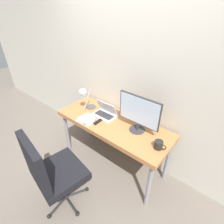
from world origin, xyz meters
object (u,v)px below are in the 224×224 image
(laptop, at_px, (105,113))
(desk_lamp, at_px, (85,96))
(book_stack, at_px, (86,120))
(mug, at_px, (159,145))
(office_chair, at_px, (51,171))
(monitor, at_px, (139,112))

(laptop, height_order, desk_lamp, desk_lamp)
(book_stack, height_order, mug, mug)
(laptop, xyz_separation_m, book_stack, (-0.10, -0.26, -0.02))
(mug, bearing_deg, book_stack, -171.29)
(book_stack, xyz_separation_m, mug, (0.98, 0.15, 0.02))
(office_chair, bearing_deg, laptop, 94.94)
(monitor, relative_size, mug, 3.92)
(desk_lamp, bearing_deg, mug, -1.96)
(laptop, relative_size, office_chair, 0.30)
(monitor, distance_m, mug, 0.43)
(laptop, bearing_deg, monitor, 1.47)
(desk_lamp, bearing_deg, laptop, 12.98)
(laptop, distance_m, monitor, 0.57)
(laptop, distance_m, book_stack, 0.28)
(desk_lamp, bearing_deg, office_chair, -66.47)
(desk_lamp, bearing_deg, book_stack, -42.03)
(office_chair, bearing_deg, book_stack, 104.42)
(monitor, xyz_separation_m, desk_lamp, (-0.84, -0.09, -0.02))
(laptop, height_order, office_chair, office_chair)
(laptop, height_order, monitor, monitor)
(monitor, bearing_deg, office_chair, -113.86)
(desk_lamp, xyz_separation_m, office_chair, (0.40, -0.91, -0.41))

